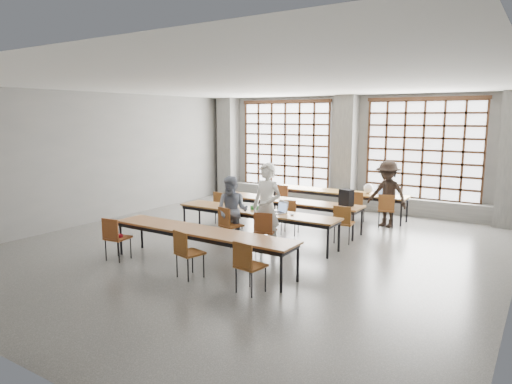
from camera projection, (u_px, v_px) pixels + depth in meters
floor at (253, 248)px, 10.03m from camera, size 11.00×11.00×0.00m
ceiling at (253, 85)px, 9.46m from camera, size 11.00×11.00×0.00m
wall_back at (349, 152)px, 14.30m from camera, size 10.00×0.00×10.00m
wall_left at (100, 157)px, 12.42m from camera, size 0.00×11.00×11.00m
column_left at (228, 147)px, 16.48m from camera, size 0.60×0.55×3.50m
column_mid at (346, 153)px, 14.07m from camera, size 0.60×0.55×3.50m
column_right at (512, 160)px, 11.66m from camera, size 0.60×0.55×3.50m
window_left at (285, 145)px, 15.42m from camera, size 3.32×0.12×3.00m
window_right at (423, 150)px, 13.01m from camera, size 3.32×0.12×3.00m
sill_ledge at (345, 200)px, 14.38m from camera, size 9.80×0.35×0.50m
desk_row_a at (337, 193)px, 13.15m from camera, size 4.00×0.70×0.73m
desk_row_b at (287, 202)px, 11.77m from camera, size 4.00×0.70×0.73m
desk_row_c at (256, 213)px, 10.43m from camera, size 4.00×0.70×0.73m
desk_row_d at (201, 233)px, 8.64m from camera, size 4.00×0.70×0.73m
chair_back_left at (284, 196)px, 13.40m from camera, size 0.44×0.44×0.88m
chair_back_mid at (356, 204)px, 12.21m from camera, size 0.48×0.48×0.88m
chair_back_right at (386, 207)px, 11.78m from camera, size 0.53×0.53×0.88m
chair_mid_left at (222, 205)px, 12.14m from camera, size 0.48×0.49×0.88m
chair_mid_centre at (289, 213)px, 11.05m from camera, size 0.51×0.51×0.88m
chair_mid_right at (343, 220)px, 10.30m from camera, size 0.47×0.48×0.88m
chair_front_left at (228, 222)px, 10.10m from camera, size 0.51×0.51×0.88m
chair_front_right at (265, 228)px, 9.59m from camera, size 0.52×0.52×0.88m
chair_near_left at (115, 235)px, 9.04m from camera, size 0.47×0.47×0.88m
chair_near_mid at (186, 249)px, 8.04m from camera, size 0.51×0.51×0.88m
chair_near_right at (248, 262)px, 7.34m from camera, size 0.47×0.48×0.88m
student_male at (267, 208)px, 9.64m from camera, size 0.73×0.51×1.90m
student_female at (232, 211)px, 10.15m from camera, size 0.88×0.76×1.55m
student_back at (387, 194)px, 11.84m from camera, size 1.24×0.90×1.73m
laptop_front at (280, 210)px, 10.18m from camera, size 0.45×0.43×0.26m
laptop_back at (384, 193)px, 12.50m from camera, size 0.44×0.41×0.26m
mouse at (292, 215)px, 9.89m from camera, size 0.11×0.09×0.04m
green_box at (256, 208)px, 10.50m from camera, size 0.26×0.12×0.09m
phone at (260, 212)px, 10.23m from camera, size 0.14×0.08×0.01m
paper_sheet_a at (268, 197)px, 12.12m from camera, size 0.36×0.31×0.00m
paper_sheet_b at (276, 199)px, 11.88m from camera, size 0.32×0.24×0.00m
paper_sheet_c at (290, 200)px, 11.71m from camera, size 0.31×0.23×0.00m
backpack at (346, 198)px, 10.91m from camera, size 0.37×0.29×0.40m
plastic_bag at (368, 189)px, 12.67m from camera, size 0.32×0.29×0.29m
red_pouch at (118, 235)px, 9.12m from camera, size 0.21×0.10×0.06m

